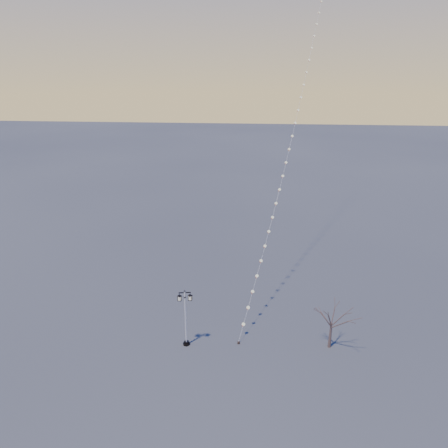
# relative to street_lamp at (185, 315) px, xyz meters

# --- Properties ---
(ground) EXTENTS (300.00, 300.00, 0.00)m
(ground) POSITION_rel_street_lamp_xyz_m (2.99, -0.92, -2.74)
(ground) COLOR #424343
(ground) RESTS_ON ground
(street_lamp) EXTENTS (1.24, 0.58, 4.95)m
(street_lamp) POSITION_rel_street_lamp_xyz_m (0.00, 0.00, 0.00)
(street_lamp) COLOR black
(street_lamp) RESTS_ON ground
(bare_tree) EXTENTS (2.46, 2.46, 4.09)m
(bare_tree) POSITION_rel_street_lamp_xyz_m (11.51, 0.79, 0.10)
(bare_tree) COLOR #503C35
(bare_tree) RESTS_ON ground
(kite_train) EXTENTS (9.93, 36.72, 35.00)m
(kite_train) POSITION_rel_street_lamp_xyz_m (8.87, 18.58, 14.65)
(kite_train) COLOR #2F2117
(kite_train) RESTS_ON ground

